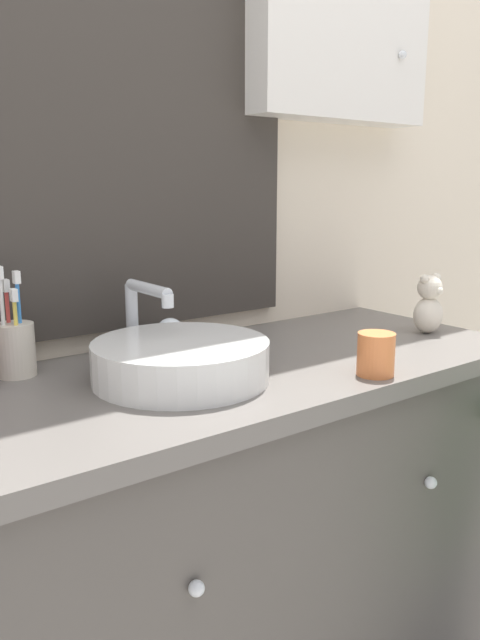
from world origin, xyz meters
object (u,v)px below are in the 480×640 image
sink_basin (180,358)px  drinking_cup (376,354)px  teddy_bear (429,305)px  toothbrush_holder (15,346)px

sink_basin → drinking_cup: 0.35m
drinking_cup → sink_basin: bearing=147.0°
sink_basin → teddy_bear: 0.64m
drinking_cup → teddy_bear: bearing=23.1°
teddy_bear → drinking_cup: teddy_bear is taller
toothbrush_holder → teddy_bear: 0.90m
sink_basin → toothbrush_holder: toothbrush_holder is taller
teddy_bear → toothbrush_holder: bearing=164.9°
teddy_bear → sink_basin: bearing=176.3°
teddy_bear → drinking_cup: size_ratio=1.78×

